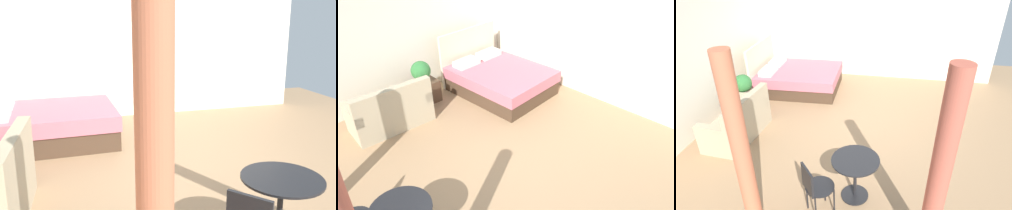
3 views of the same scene
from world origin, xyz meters
The scene contains 7 objects.
ground_plane centered at (0.00, 0.00, -0.01)m, with size 8.77×9.50×0.02m, color #9E7A56.
wall_back centered at (0.00, 3.25, 1.36)m, with size 8.77×0.12×2.72m, color silver.
wall_right centered at (2.88, 0.00, 1.36)m, with size 0.12×6.50×2.72m, color silver.
bed centered at (1.60, 1.90, 0.31)m, with size 1.68×2.13×1.23m.
couch centered at (-0.75, 2.33, 0.30)m, with size 1.47×0.83×0.90m.
nightstand centered at (0.24, 2.67, 0.23)m, with size 0.42×0.45×0.47m.
potted_plant centered at (0.14, 2.63, 0.73)m, with size 0.39×0.39×0.47m.
Camera 2 is at (-2.79, -2.60, 3.46)m, focal length 33.86 mm.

